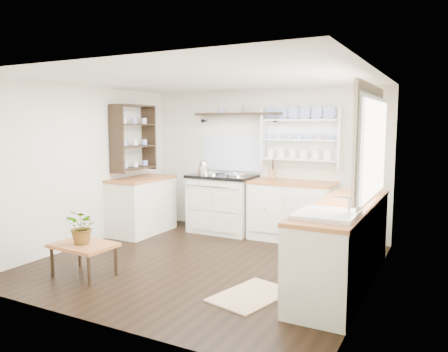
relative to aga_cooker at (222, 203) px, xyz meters
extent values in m
cube|color=black|center=(0.58, -1.57, -0.48)|extent=(4.00, 3.80, 0.01)
cube|color=beige|center=(0.58, 0.33, 0.67)|extent=(4.00, 0.02, 2.30)
cube|color=beige|center=(2.58, -1.57, 0.67)|extent=(0.02, 3.80, 2.30)
cube|color=beige|center=(-1.42, -1.57, 0.67)|extent=(0.02, 3.80, 2.30)
cube|color=white|center=(0.58, -1.57, 1.82)|extent=(4.00, 3.80, 0.01)
cube|color=white|center=(2.54, -1.42, 1.02)|extent=(0.04, 1.40, 1.00)
cube|color=white|center=(2.52, -1.42, 1.02)|extent=(0.02, 1.50, 1.10)
cube|color=beige|center=(2.50, -1.42, 1.60)|extent=(0.04, 1.55, 0.18)
cube|color=silver|center=(0.00, 0.00, -0.03)|extent=(1.01, 0.66, 0.89)
cube|color=black|center=(0.00, 0.00, 0.44)|extent=(1.05, 0.70, 0.05)
cylinder|color=silver|center=(-0.23, 0.00, 0.48)|extent=(0.34, 0.34, 0.03)
cylinder|color=silver|center=(0.23, 0.00, 0.48)|extent=(0.34, 0.34, 0.03)
cylinder|color=silver|center=(0.00, -0.37, 0.31)|extent=(0.91, 0.02, 0.02)
cube|color=white|center=(1.18, 0.03, -0.04)|extent=(1.25, 0.60, 0.88)
cube|color=brown|center=(1.18, 0.03, 0.40)|extent=(1.27, 0.63, 0.04)
cube|color=white|center=(2.28, -1.47, -0.04)|extent=(0.60, 2.40, 0.88)
cube|color=brown|center=(2.28, -1.47, 0.40)|extent=(0.62, 2.43, 0.04)
cube|color=white|center=(2.28, -2.22, 0.32)|extent=(0.55, 0.60, 0.28)
cylinder|color=silver|center=(2.48, -2.22, 0.52)|extent=(0.02, 0.02, 0.22)
cube|color=white|center=(-1.12, -0.67, -0.04)|extent=(0.60, 1.10, 0.88)
cube|color=brown|center=(-1.12, -0.67, 0.40)|extent=(0.62, 1.13, 0.04)
cube|color=white|center=(1.23, 0.31, 1.07)|extent=(1.20, 0.03, 0.90)
cube|color=white|center=(1.23, 0.22, 1.07)|extent=(1.20, 0.22, 0.02)
cylinder|color=navy|center=(1.23, 0.23, 1.34)|extent=(0.20, 0.02, 0.20)
cube|color=black|center=(0.18, 0.20, 1.44)|extent=(1.50, 0.24, 0.04)
cone|color=black|center=(-0.47, 0.27, 1.33)|extent=(0.06, 0.20, 0.06)
cone|color=black|center=(0.83, 0.27, 1.33)|extent=(0.06, 0.20, 0.06)
cube|color=black|center=(-1.26, -0.67, 1.07)|extent=(0.28, 0.80, 1.05)
cylinder|color=#956436|center=(0.82, 0.11, 0.50)|extent=(0.12, 0.12, 0.14)
cube|color=brown|center=(-0.44, -2.62, -0.11)|extent=(0.73, 0.54, 0.04)
cylinder|color=black|center=(-0.75, -2.80, -0.31)|extent=(0.04, 0.04, 0.34)
cylinder|color=black|center=(-0.73, -2.40, -0.31)|extent=(0.04, 0.04, 0.34)
cylinder|color=black|center=(-0.15, -2.83, -0.31)|extent=(0.04, 0.04, 0.34)
cylinder|color=black|center=(-0.12, -2.43, -0.31)|extent=(0.04, 0.04, 0.34)
imported|color=#3F7233|center=(-0.44, -2.62, 0.11)|extent=(0.38, 0.33, 0.40)
cube|color=#9B755A|center=(1.53, -2.27, -0.47)|extent=(0.74, 0.96, 0.02)
camera|label=1|loc=(3.29, -6.21, 1.29)|focal=35.00mm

